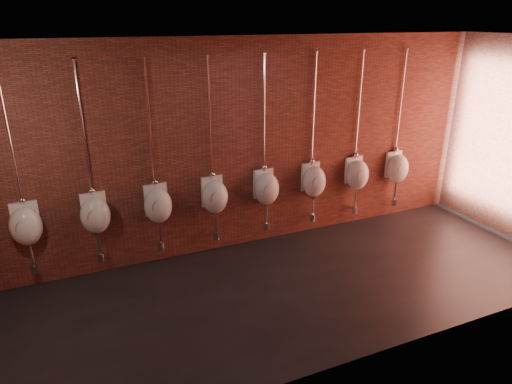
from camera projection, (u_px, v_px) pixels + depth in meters
The scene contains 10 objects.
ground at pixel (279, 291), 6.10m from camera, with size 8.50×8.50×0.00m, color black.
room_shell at pixel (282, 146), 5.38m from camera, with size 8.54×3.04×3.22m.
urinal_0 at pixel (26, 225), 5.83m from camera, with size 0.42×0.37×2.72m.
urinal_1 at pixel (95, 214), 6.14m from camera, with size 0.42×0.37×2.72m.
urinal_2 at pixel (158, 205), 6.46m from camera, with size 0.42×0.37×2.72m.
urinal_3 at pixel (215, 196), 6.77m from camera, with size 0.42×0.37×2.72m.
urinal_4 at pixel (266, 188), 7.09m from camera, with size 0.42×0.37×2.72m.
urinal_5 at pixel (314, 181), 7.40m from camera, with size 0.42×0.37×2.72m.
urinal_6 at pixel (357, 174), 7.72m from camera, with size 0.42×0.37×2.72m.
urinal_7 at pixel (397, 168), 8.03m from camera, with size 0.42×0.37×2.72m.
Camera 1 is at (-2.36, -4.66, 3.43)m, focal length 32.00 mm.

